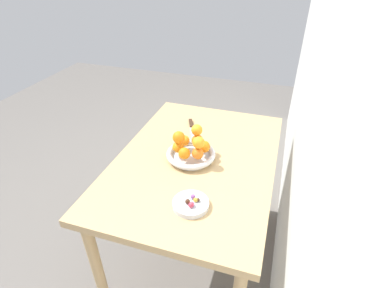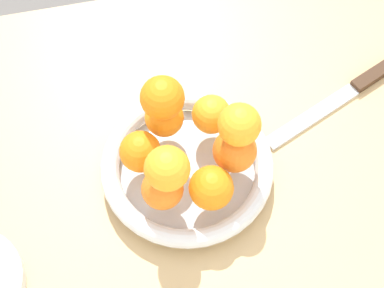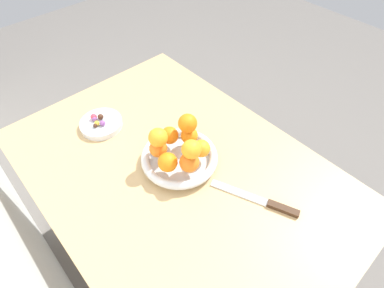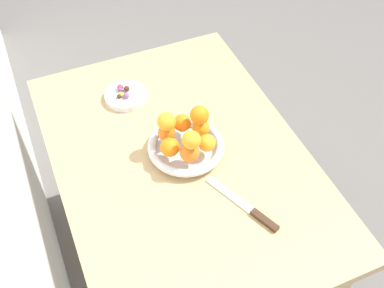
{
  "view_description": "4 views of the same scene",
  "coord_description": "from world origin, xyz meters",
  "px_view_note": "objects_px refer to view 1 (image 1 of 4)",
  "views": [
    {
      "loc": [
        1.15,
        0.34,
        1.61
      ],
      "look_at": [
        0.05,
        -0.01,
        0.85
      ],
      "focal_mm": 28.0,
      "sensor_mm": 36.0,
      "label": 1
    },
    {
      "loc": [
        0.09,
        0.34,
        1.49
      ],
      "look_at": [
        0.01,
        -0.02,
        0.84
      ],
      "focal_mm": 55.0,
      "sensor_mm": 36.0,
      "label": 2
    },
    {
      "loc": [
        -0.45,
        0.34,
        1.49
      ],
      "look_at": [
        -0.02,
        -0.04,
        0.84
      ],
      "focal_mm": 28.0,
      "sensor_mm": 36.0,
      "label": 3
    },
    {
      "loc": [
        -0.9,
        0.34,
        1.9
      ],
      "look_at": [
        -0.02,
        -0.03,
        0.81
      ],
      "focal_mm": 45.0,
      "sensor_mm": 36.0,
      "label": 4
    }
  ],
  "objects_px": {
    "orange_3": "(197,140)",
    "knife": "(192,129)",
    "orange_7": "(197,130)",
    "orange_8": "(179,137)",
    "dining_table": "(196,172)",
    "fruit_bowl": "(191,155)",
    "orange_0": "(184,153)",
    "candy_ball_3": "(193,197)",
    "candy_ball_4": "(191,205)",
    "candy_ball_2": "(198,200)",
    "orange_5": "(178,147)",
    "orange_2": "(204,147)",
    "orange_1": "(198,154)",
    "orange_6": "(199,143)",
    "candy_ball_1": "(192,204)",
    "candy_ball_0": "(196,200)",
    "candy_dish": "(191,204)",
    "orange_4": "(184,141)",
    "candy_ball_5": "(188,202)"
  },
  "relations": [
    {
      "from": "orange_3",
      "to": "knife",
      "type": "distance_m",
      "value": 0.23
    },
    {
      "from": "orange_7",
      "to": "orange_8",
      "type": "height_order",
      "value": "orange_7"
    },
    {
      "from": "dining_table",
      "to": "orange_7",
      "type": "relative_size",
      "value": 19.71
    },
    {
      "from": "fruit_bowl",
      "to": "orange_0",
      "type": "height_order",
      "value": "orange_0"
    },
    {
      "from": "orange_0",
      "to": "candy_ball_3",
      "type": "xyz_separation_m",
      "value": [
        0.23,
        0.11,
        -0.04
      ]
    },
    {
      "from": "candy_ball_4",
      "to": "knife",
      "type": "bearing_deg",
      "value": -162.67
    },
    {
      "from": "candy_ball_2",
      "to": "candy_ball_4",
      "type": "height_order",
      "value": "candy_ball_4"
    },
    {
      "from": "orange_5",
      "to": "candy_ball_2",
      "type": "height_order",
      "value": "orange_5"
    },
    {
      "from": "knife",
      "to": "orange_2",
      "type": "bearing_deg",
      "value": 29.31
    },
    {
      "from": "orange_1",
      "to": "orange_6",
      "type": "xyz_separation_m",
      "value": [
        -0.01,
        0.0,
        0.06
      ]
    },
    {
      "from": "candy_ball_1",
      "to": "orange_7",
      "type": "bearing_deg",
      "value": -165.46
    },
    {
      "from": "orange_0",
      "to": "candy_ball_1",
      "type": "xyz_separation_m",
      "value": [
        0.27,
        0.12,
        -0.04
      ]
    },
    {
      "from": "orange_2",
      "to": "orange_7",
      "type": "distance_m",
      "value": 0.09
    },
    {
      "from": "orange_6",
      "to": "candy_ball_0",
      "type": "xyz_separation_m",
      "value": [
        0.27,
        0.07,
        -0.09
      ]
    },
    {
      "from": "dining_table",
      "to": "candy_ball_0",
      "type": "height_order",
      "value": "candy_ball_0"
    },
    {
      "from": "candy_ball_2",
      "to": "candy_ball_0",
      "type": "bearing_deg",
      "value": -62.57
    },
    {
      "from": "orange_6",
      "to": "orange_0",
      "type": "bearing_deg",
      "value": -66.54
    },
    {
      "from": "fruit_bowl",
      "to": "orange_6",
      "type": "xyz_separation_m",
      "value": [
        0.03,
        0.05,
        0.1
      ]
    },
    {
      "from": "orange_7",
      "to": "orange_3",
      "type": "bearing_deg",
      "value": 53.2
    },
    {
      "from": "orange_0",
      "to": "orange_6",
      "type": "xyz_separation_m",
      "value": [
        -0.03,
        0.06,
        0.06
      ]
    },
    {
      "from": "orange_6",
      "to": "orange_8",
      "type": "relative_size",
      "value": 0.97
    },
    {
      "from": "orange_3",
      "to": "candy_ball_0",
      "type": "height_order",
      "value": "orange_3"
    },
    {
      "from": "orange_2",
      "to": "orange_6",
      "type": "bearing_deg",
      "value": -12.72
    },
    {
      "from": "orange_6",
      "to": "candy_ball_1",
      "type": "bearing_deg",
      "value": 12.16
    },
    {
      "from": "orange_2",
      "to": "candy_ball_1",
      "type": "bearing_deg",
      "value": 8.39
    },
    {
      "from": "orange_6",
      "to": "candy_dish",
      "type": "bearing_deg",
      "value": 10.5
    },
    {
      "from": "knife",
      "to": "orange_0",
      "type": "bearing_deg",
      "value": 11.52
    },
    {
      "from": "dining_table",
      "to": "orange_4",
      "type": "xyz_separation_m",
      "value": [
        -0.03,
        -0.07,
        0.16
      ]
    },
    {
      "from": "fruit_bowl",
      "to": "orange_7",
      "type": "distance_m",
      "value": 0.12
    },
    {
      "from": "candy_ball_1",
      "to": "knife",
      "type": "xyz_separation_m",
      "value": [
        -0.59,
        -0.19,
        -0.03
      ]
    },
    {
      "from": "orange_2",
      "to": "dining_table",
      "type": "bearing_deg",
      "value": -81.81
    },
    {
      "from": "knife",
      "to": "orange_6",
      "type": "bearing_deg",
      "value": 22.89
    },
    {
      "from": "knife",
      "to": "candy_ball_4",
      "type": "bearing_deg",
      "value": 17.33
    },
    {
      "from": "orange_3",
      "to": "candy_ball_3",
      "type": "bearing_deg",
      "value": 14.06
    },
    {
      "from": "orange_2",
      "to": "candy_ball_5",
      "type": "distance_m",
      "value": 0.34
    },
    {
      "from": "orange_7",
      "to": "candy_ball_1",
      "type": "relative_size",
      "value": 3.29
    },
    {
      "from": "candy_dish",
      "to": "candy_ball_5",
      "type": "relative_size",
      "value": 7.38
    },
    {
      "from": "orange_3",
      "to": "candy_ball_1",
      "type": "distance_m",
      "value": 0.4
    },
    {
      "from": "orange_7",
      "to": "orange_4",
      "type": "bearing_deg",
      "value": -71.24
    },
    {
      "from": "orange_0",
      "to": "knife",
      "type": "distance_m",
      "value": 0.34
    },
    {
      "from": "candy_dish",
      "to": "orange_6",
      "type": "bearing_deg",
      "value": -169.5
    },
    {
      "from": "fruit_bowl",
      "to": "candy_ball_0",
      "type": "xyz_separation_m",
      "value": [
        0.3,
        0.12,
        0.01
      ]
    },
    {
      "from": "candy_ball_1",
      "to": "candy_dish",
      "type": "bearing_deg",
      "value": -145.62
    },
    {
      "from": "candy_ball_1",
      "to": "candy_ball_5",
      "type": "relative_size",
      "value": 0.85
    },
    {
      "from": "orange_6",
      "to": "candy_ball_3",
      "type": "xyz_separation_m",
      "value": [
        0.25,
        0.05,
        -0.09
      ]
    },
    {
      "from": "candy_ball_1",
      "to": "knife",
      "type": "height_order",
      "value": "candy_ball_1"
    },
    {
      "from": "fruit_bowl",
      "to": "candy_dish",
      "type": "height_order",
      "value": "fruit_bowl"
    },
    {
      "from": "candy_ball_1",
      "to": "fruit_bowl",
      "type": "bearing_deg",
      "value": -161.32
    },
    {
      "from": "orange_1",
      "to": "orange_4",
      "type": "xyz_separation_m",
      "value": [
        -0.09,
        -0.1,
        -0.0
      ]
    },
    {
      "from": "orange_5",
      "to": "knife",
      "type": "bearing_deg",
      "value": -175.85
    }
  ]
}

